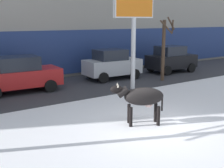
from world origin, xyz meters
TOP-DOWN VIEW (x-y plane):
  - ground_plane at (0.00, 0.00)m, footprint 120.00×120.00m
  - road_strip at (0.00, 7.25)m, footprint 60.00×5.60m
  - cow_black at (-0.09, 0.42)m, footprint 1.87×1.26m
  - billboard at (3.05, 4.87)m, footprint 2.53×0.29m
  - car_red_sedan at (-2.21, 7.66)m, footprint 4.28×2.15m
  - car_silver_hatchback at (3.68, 7.79)m, footprint 3.58×2.06m
  - car_black_hatchback at (8.50, 7.41)m, footprint 3.58×2.06m
  - pedestrian_near_billboard at (4.28, 10.44)m, footprint 0.36×0.24m
  - bare_tree_far_back at (5.95, 5.54)m, footprint 1.29×0.85m

SIDE VIEW (x-z plane):
  - ground_plane at x=0.00m, z-range 0.00..0.00m
  - road_strip at x=0.00m, z-range 0.00..0.01m
  - pedestrian_near_billboard at x=4.28m, z-range 0.01..1.74m
  - car_red_sedan at x=-2.21m, z-range -0.01..1.83m
  - car_silver_hatchback at x=3.68m, z-range 0.00..1.86m
  - car_black_hatchback at x=8.50m, z-range 0.00..1.86m
  - cow_black at x=-0.09m, z-range 0.22..1.76m
  - bare_tree_far_back at x=5.95m, z-range 0.15..3.97m
  - billboard at x=3.05m, z-range 1.53..7.09m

